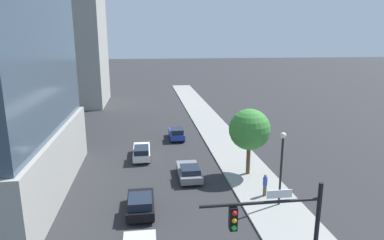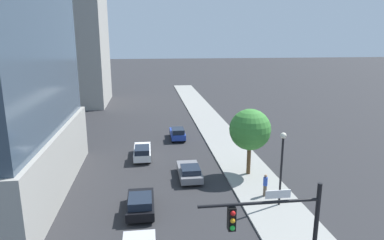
% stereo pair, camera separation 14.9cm
% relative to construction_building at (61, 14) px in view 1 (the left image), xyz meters
% --- Properties ---
extents(sidewalk, '(4.57, 120.00, 0.15)m').
position_rel_construction_building_xyz_m(sidewalk, '(23.93, -38.43, -16.43)').
color(sidewalk, gray).
rests_on(sidewalk, ground).
extents(construction_building, '(25.93, 17.56, 37.99)m').
position_rel_construction_building_xyz_m(construction_building, '(0.00, 0.00, 0.00)').
color(construction_building, '#9E9B93').
rests_on(construction_building, ground).
extents(traffic_light_pole, '(5.35, 0.48, 6.14)m').
position_rel_construction_building_xyz_m(traffic_light_pole, '(20.34, -53.85, -12.24)').
color(traffic_light_pole, black).
rests_on(traffic_light_pole, sidewalk).
extents(street_lamp, '(0.44, 0.44, 5.59)m').
position_rel_construction_building_xyz_m(street_lamp, '(24.39, -44.25, -12.68)').
color(street_lamp, black).
rests_on(street_lamp, sidewalk).
extents(street_tree, '(3.70, 3.70, 6.04)m').
position_rel_construction_building_xyz_m(street_tree, '(23.83, -38.17, -12.19)').
color(street_tree, brown).
rests_on(street_tree, sidewalk).
extents(car_gray, '(1.92, 4.44, 1.31)m').
position_rel_construction_building_xyz_m(car_gray, '(18.39, -38.25, -15.85)').
color(car_gray, slate).
rests_on(car_gray, ground).
extents(car_white, '(1.74, 4.70, 1.51)m').
position_rel_construction_building_xyz_m(car_white, '(14.14, -32.49, -15.75)').
color(car_white, silver).
rests_on(car_white, ground).
extents(car_black, '(1.93, 4.07, 1.45)m').
position_rel_construction_building_xyz_m(car_black, '(14.14, -43.88, -15.78)').
color(car_black, black).
rests_on(car_black, ground).
extents(car_blue, '(1.73, 4.03, 1.56)m').
position_rel_construction_building_xyz_m(car_blue, '(18.39, -26.12, -15.73)').
color(car_blue, '#233D9E').
rests_on(car_blue, ground).
extents(pedestrian_blue_shirt, '(0.34, 0.34, 1.79)m').
position_rel_construction_building_xyz_m(pedestrian_blue_shirt, '(23.82, -42.72, -15.44)').
color(pedestrian_blue_shirt, brown).
rests_on(pedestrian_blue_shirt, sidewalk).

